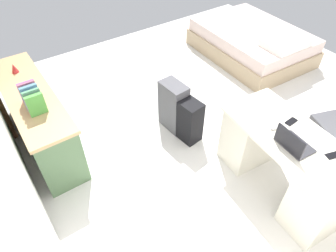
{
  "coord_description": "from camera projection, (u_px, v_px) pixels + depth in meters",
  "views": [
    {
      "loc": [
        -2.07,
        2.27,
        2.72
      ],
      "look_at": [
        -0.22,
        0.99,
        0.6
      ],
      "focal_mm": 31.85,
      "sensor_mm": 36.0,
      "label": 1
    }
  ],
  "objects": [
    {
      "name": "ground_plane",
      "position": [
        219.0,
        120.0,
        4.04
      ],
      "size": [
        5.85,
        5.85,
        0.0
      ],
      "primitive_type": "plane",
      "color": "silver"
    },
    {
      "name": "book_row",
      "position": [
        32.0,
        98.0,
        2.99
      ],
      "size": [
        0.32,
        0.17,
        0.24
      ],
      "color": "#4A9C40",
      "rests_on": "credenza"
    },
    {
      "name": "credenza",
      "position": [
        38.0,
        118.0,
        3.51
      ],
      "size": [
        1.8,
        0.48,
        0.76
      ],
      "color": "#4C6B47",
      "rests_on": "ground_plane"
    },
    {
      "name": "figurine_small",
      "position": [
        14.0,
        68.0,
        3.49
      ],
      "size": [
        0.08,
        0.08,
        0.11
      ],
      "primitive_type": "cone",
      "color": "red",
      "rests_on": "credenza"
    },
    {
      "name": "cell_phone_by_mouse",
      "position": [
        291.0,
        122.0,
        2.93
      ],
      "size": [
        0.08,
        0.14,
        0.01
      ],
      "primitive_type": "cube",
      "rotation": [
        0.0,
        0.0,
        0.07
      ],
      "color": "black",
      "rests_on": "desk"
    },
    {
      "name": "bed",
      "position": [
        252.0,
        42.0,
        5.14
      ],
      "size": [
        1.97,
        1.49,
        0.58
      ],
      "color": "tan",
      "rests_on": "ground_plane"
    },
    {
      "name": "suitcase_black",
      "position": [
        187.0,
        119.0,
        3.64
      ],
      "size": [
        0.38,
        0.26,
        0.56
      ],
      "primitive_type": "cube",
      "rotation": [
        0.0,
        0.0,
        0.11
      ],
      "color": "black",
      "rests_on": "ground_plane"
    },
    {
      "name": "suitcase_spare_grey",
      "position": [
        173.0,
        106.0,
        3.75
      ],
      "size": [
        0.37,
        0.24,
        0.66
      ],
      "primitive_type": "cube",
      "rotation": [
        0.0,
        0.0,
        0.06
      ],
      "color": "#4C4C51",
      "rests_on": "ground_plane"
    },
    {
      "name": "desk",
      "position": [
        285.0,
        162.0,
        3.01
      ],
      "size": [
        1.5,
        0.8,
        0.74
      ],
      "color": "silver",
      "rests_on": "ground_plane"
    },
    {
      "name": "laptop",
      "position": [
        293.0,
        143.0,
        2.65
      ],
      "size": [
        0.33,
        0.25,
        0.21
      ],
      "color": "#333338",
      "rests_on": "desk"
    },
    {
      "name": "computer_mouse",
      "position": [
        274.0,
        127.0,
        2.86
      ],
      "size": [
        0.07,
        0.11,
        0.03
      ],
      "primitive_type": "ellipsoid",
      "rotation": [
        0.0,
        0.0,
        -0.1
      ],
      "color": "white",
      "rests_on": "desk"
    },
    {
      "name": "cell_phone_near_laptop",
      "position": [
        333.0,
        155.0,
        2.61
      ],
      "size": [
        0.1,
        0.15,
        0.01
      ],
      "primitive_type": "cube",
      "rotation": [
        0.0,
        0.0,
        -0.3
      ],
      "color": "black",
      "rests_on": "desk"
    }
  ]
}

